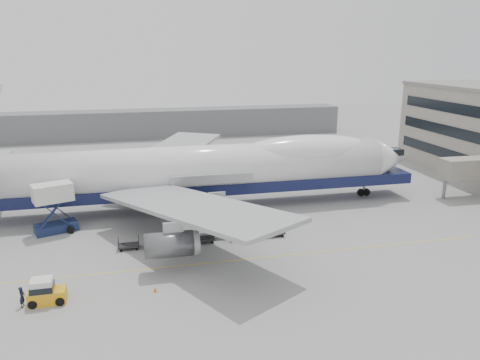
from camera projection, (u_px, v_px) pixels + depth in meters
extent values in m
plane|color=gray|center=(216.00, 240.00, 54.77)|extent=(260.00, 260.00, 0.00)
cube|color=gold|center=(227.00, 261.00, 49.14)|extent=(60.00, 0.15, 0.01)
cube|color=gray|center=(470.00, 168.00, 69.76)|extent=(9.00, 3.00, 3.00)
cylinder|color=slate|center=(444.00, 189.00, 69.69)|extent=(0.50, 0.50, 3.00)
cube|color=slate|center=(128.00, 125.00, 117.41)|extent=(110.00, 8.00, 7.00)
cylinder|color=white|center=(200.00, 168.00, 64.52)|extent=(52.00, 6.40, 6.40)
cube|color=#11173F|center=(208.00, 186.00, 65.42)|extent=(60.00, 5.76, 1.50)
cone|color=white|center=(390.00, 158.00, 70.81)|extent=(6.00, 6.40, 6.40)
ellipsoid|color=white|center=(307.00, 151.00, 67.43)|extent=(20.67, 5.78, 4.56)
cube|color=#9EA0A3|center=(192.00, 206.00, 50.62)|extent=(20.35, 26.74, 2.26)
cube|color=#9EA0A3|center=(170.00, 153.00, 77.44)|extent=(20.35, 26.74, 2.26)
cylinder|color=#595B60|center=(151.00, 160.00, 81.81)|extent=(4.80, 2.60, 2.60)
cylinder|color=#595B60|center=(192.00, 171.00, 74.66)|extent=(4.80, 2.60, 2.60)
cylinder|color=#595B60|center=(213.00, 211.00, 55.88)|extent=(4.80, 2.60, 2.60)
cylinder|color=#595B60|center=(169.00, 245.00, 46.13)|extent=(4.80, 2.60, 2.60)
cylinder|color=slate|center=(364.00, 188.00, 71.13)|extent=(0.36, 0.36, 2.50)
cylinder|color=black|center=(364.00, 192.00, 71.32)|extent=(1.10, 0.45, 1.10)
cylinder|color=slate|center=(182.00, 207.00, 62.24)|extent=(0.36, 0.36, 2.50)
cylinder|color=black|center=(182.00, 212.00, 62.43)|extent=(1.10, 0.45, 1.10)
cylinder|color=slate|center=(178.00, 194.00, 67.88)|extent=(0.36, 0.36, 2.50)
cylinder|color=black|center=(178.00, 199.00, 68.06)|extent=(1.10, 0.45, 1.10)
cube|color=#1A264E|center=(56.00, 227.00, 57.14)|extent=(5.39, 3.87, 1.08)
cube|color=silver|center=(52.00, 192.00, 55.95)|extent=(5.09, 3.92, 2.15)
cube|color=#1A264E|center=(53.00, 213.00, 55.53)|extent=(3.32, 1.30, 3.86)
cube|color=#1A264E|center=(56.00, 207.00, 57.55)|extent=(3.32, 1.30, 3.86)
cube|color=slate|center=(54.00, 189.00, 57.42)|extent=(2.61, 1.90, 0.15)
cylinder|color=black|center=(40.00, 232.00, 55.87)|extent=(0.88, 0.34, 0.88)
cylinder|color=black|center=(43.00, 226.00, 57.71)|extent=(0.88, 0.34, 0.88)
cylinder|color=black|center=(71.00, 230.00, 56.63)|extent=(0.88, 0.34, 0.88)
cylinder|color=black|center=(72.00, 224.00, 58.47)|extent=(0.88, 0.34, 0.88)
cube|color=gold|center=(47.00, 296.00, 40.94)|extent=(3.15, 1.72, 1.23)
cube|color=silver|center=(42.00, 285.00, 40.57)|extent=(1.81, 1.59, 1.12)
cube|color=black|center=(42.00, 288.00, 40.63)|extent=(1.92, 1.70, 0.56)
cylinder|color=black|center=(33.00, 304.00, 40.08)|extent=(0.78, 0.34, 0.78)
cylinder|color=black|center=(36.00, 296.00, 41.44)|extent=(0.78, 0.34, 0.78)
cylinder|color=black|center=(60.00, 301.00, 40.56)|extent=(0.78, 0.34, 0.78)
cylinder|color=black|center=(62.00, 293.00, 41.93)|extent=(0.78, 0.34, 0.78)
imported|color=black|center=(22.00, 297.00, 40.24)|extent=(0.55, 0.74, 1.87)
cone|color=orange|center=(155.00, 289.00, 42.86)|extent=(0.33, 0.33, 0.51)
cube|color=orange|center=(155.00, 292.00, 42.93)|extent=(0.35, 0.35, 0.03)
cube|color=#2D2D30|center=(129.00, 245.00, 52.10)|extent=(2.30, 1.35, 0.18)
cube|color=#2D2D30|center=(118.00, 243.00, 51.75)|extent=(0.08, 1.35, 0.90)
cube|color=#2D2D30|center=(139.00, 241.00, 52.23)|extent=(0.08, 1.35, 0.90)
cylinder|color=black|center=(121.00, 250.00, 51.48)|extent=(0.30, 0.12, 0.30)
cylinder|color=black|center=(121.00, 246.00, 52.51)|extent=(0.30, 0.12, 0.30)
cylinder|color=black|center=(137.00, 249.00, 51.84)|extent=(0.30, 0.12, 0.30)
cylinder|color=black|center=(137.00, 245.00, 52.88)|extent=(0.30, 0.12, 0.30)
cube|color=#2D2D30|center=(167.00, 242.00, 53.02)|extent=(2.30, 1.35, 0.18)
cube|color=#2D2D30|center=(157.00, 239.00, 52.67)|extent=(0.08, 1.35, 0.90)
cube|color=#2D2D30|center=(177.00, 238.00, 53.15)|extent=(0.08, 1.35, 0.90)
cylinder|color=black|center=(160.00, 247.00, 52.40)|extent=(0.30, 0.12, 0.30)
cylinder|color=black|center=(159.00, 243.00, 53.43)|extent=(0.30, 0.12, 0.30)
cylinder|color=black|center=(175.00, 246.00, 52.76)|extent=(0.30, 0.12, 0.30)
cylinder|color=black|center=(174.00, 242.00, 53.80)|extent=(0.30, 0.12, 0.30)
cube|color=#2D2D30|center=(204.00, 239.00, 53.94)|extent=(2.30, 1.35, 0.18)
cube|color=#2D2D30|center=(195.00, 236.00, 53.59)|extent=(0.08, 1.35, 0.90)
cube|color=#2D2D30|center=(213.00, 235.00, 54.07)|extent=(0.08, 1.35, 0.90)
cylinder|color=black|center=(198.00, 244.00, 53.32)|extent=(0.30, 0.12, 0.30)
cylinder|color=black|center=(196.00, 240.00, 54.35)|extent=(0.30, 0.12, 0.30)
cylinder|color=black|center=(212.00, 242.00, 53.68)|extent=(0.30, 0.12, 0.30)
cylinder|color=black|center=(211.00, 239.00, 54.72)|extent=(0.30, 0.12, 0.30)
cube|color=#2D2D30|center=(240.00, 235.00, 54.86)|extent=(2.30, 1.35, 0.18)
cube|color=#2D2D30|center=(231.00, 233.00, 54.51)|extent=(0.08, 1.35, 0.90)
cube|color=#2D2D30|center=(249.00, 232.00, 54.99)|extent=(0.08, 1.35, 0.90)
cylinder|color=black|center=(234.00, 240.00, 54.24)|extent=(0.30, 0.12, 0.30)
cylinder|color=black|center=(232.00, 237.00, 55.27)|extent=(0.30, 0.12, 0.30)
cylinder|color=black|center=(248.00, 239.00, 54.60)|extent=(0.30, 0.12, 0.30)
cylinder|color=black|center=(246.00, 235.00, 55.64)|extent=(0.30, 0.12, 0.30)
cube|color=#2D2D30|center=(275.00, 232.00, 55.78)|extent=(2.30, 1.35, 0.18)
cube|color=#2D2D30|center=(266.00, 230.00, 55.43)|extent=(0.08, 1.35, 0.90)
cube|color=#2D2D30|center=(283.00, 229.00, 55.91)|extent=(0.08, 1.35, 0.90)
cylinder|color=black|center=(269.00, 237.00, 55.16)|extent=(0.30, 0.12, 0.30)
cylinder|color=black|center=(266.00, 234.00, 56.19)|extent=(0.30, 0.12, 0.30)
cylinder|color=black|center=(283.00, 236.00, 55.52)|extent=(0.30, 0.12, 0.30)
cylinder|color=black|center=(280.00, 232.00, 56.56)|extent=(0.30, 0.12, 0.30)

